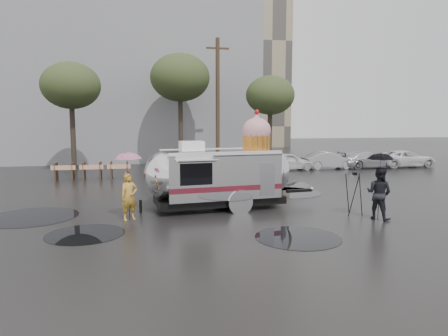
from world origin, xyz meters
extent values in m
plane|color=black|center=(0.00, 0.00, 0.00)|extent=(120.00, 120.00, 0.00)
cylinder|color=black|center=(4.20, 5.88, 0.01)|extent=(3.24, 3.24, 0.01)
cylinder|color=black|center=(-0.70, 4.16, 0.01)|extent=(2.17, 2.17, 0.01)
cylinder|color=black|center=(-4.41, -1.64, 0.01)|extent=(2.29, 2.29, 0.01)
cylinder|color=black|center=(1.61, -3.21, 0.01)|extent=(2.46, 2.46, 0.01)
cylinder|color=black|center=(3.89, 3.71, 0.01)|extent=(3.07, 3.07, 0.01)
cylinder|color=black|center=(-6.55, 0.98, 0.01)|extent=(3.15, 3.15, 0.01)
cube|color=slate|center=(-4.00, 24.00, 6.50)|extent=(22.00, 12.00, 13.00)
cylinder|color=#473323|center=(2.50, 14.00, 4.50)|extent=(0.28, 0.28, 9.00)
cube|color=#473323|center=(2.50, 14.00, 8.30)|extent=(1.60, 0.12, 0.12)
cylinder|color=#382D26|center=(-7.00, 13.00, 2.93)|extent=(0.32, 0.32, 5.85)
ellipsoid|color=#2D3B1D|center=(-7.00, 13.00, 5.52)|extent=(3.64, 3.64, 2.86)
cylinder|color=#382D26|center=(0.00, 15.00, 3.38)|extent=(0.32, 0.32, 6.75)
ellipsoid|color=#2D3B1D|center=(0.00, 15.00, 6.38)|extent=(4.20, 4.20, 3.30)
cylinder|color=#382D26|center=(6.00, 13.00, 2.70)|extent=(0.32, 0.32, 5.40)
ellipsoid|color=#2D3B1D|center=(6.00, 13.00, 5.10)|extent=(3.36, 3.36, 2.64)
cube|color=#473323|center=(-7.50, 10.00, 0.50)|extent=(0.08, 0.80, 1.00)
cube|color=#473323|center=(-6.60, 10.00, 0.50)|extent=(0.08, 0.80, 1.00)
cube|color=#E5590C|center=(-7.05, 9.62, 0.75)|extent=(1.30, 0.04, 0.25)
cube|color=#473323|center=(-6.00, 10.00, 0.50)|extent=(0.08, 0.80, 1.00)
cube|color=#473323|center=(-5.10, 10.00, 0.50)|extent=(0.08, 0.80, 1.00)
cube|color=#E5590C|center=(-5.55, 9.62, 0.75)|extent=(1.30, 0.04, 0.25)
cube|color=#473323|center=(-4.50, 10.00, 0.50)|extent=(0.08, 0.80, 1.00)
cube|color=#473323|center=(-3.60, 10.00, 0.50)|extent=(0.08, 0.80, 1.00)
cube|color=#E5590C|center=(-4.05, 9.62, 0.75)|extent=(1.30, 0.04, 0.25)
imported|color=silver|center=(7.00, 12.00, 0.70)|extent=(4.00, 1.80, 1.40)
imported|color=#B2B2B7|center=(10.00, 12.00, 0.70)|extent=(4.00, 1.80, 1.40)
imported|color=#B2B2B7|center=(13.00, 12.00, 0.72)|extent=(4.20, 1.80, 1.44)
imported|color=silver|center=(16.00, 12.00, 0.75)|extent=(4.40, 1.90, 1.50)
cube|color=silver|center=(0.14, 1.16, 1.34)|extent=(4.42, 2.64, 1.72)
ellipsoid|color=silver|center=(2.24, 1.38, 1.34)|extent=(1.66, 2.34, 1.72)
ellipsoid|color=silver|center=(-1.96, 0.94, 1.34)|extent=(1.66, 2.34, 1.72)
cube|color=black|center=(0.14, 1.16, 0.34)|extent=(4.97, 2.41, 0.29)
cylinder|color=black|center=(0.72, 0.23, 0.34)|extent=(0.69, 0.28, 0.67)
cylinder|color=black|center=(0.51, 2.19, 0.34)|extent=(0.69, 0.28, 0.67)
cylinder|color=silver|center=(0.74, 0.10, 0.38)|extent=(0.92, 0.19, 0.92)
cube|color=black|center=(3.57, 1.53, 0.48)|extent=(1.16, 0.24, 0.11)
sphere|color=silver|center=(4.14, 1.59, 0.53)|extent=(0.17, 0.17, 0.15)
cylinder|color=black|center=(-2.81, 0.85, 0.24)|extent=(0.11, 0.11, 0.48)
cube|color=#53131D|center=(0.26, 0.07, 0.91)|extent=(4.20, 0.48, 0.19)
cube|color=#53131D|center=(0.03, 2.25, 0.91)|extent=(4.20, 0.48, 0.19)
cube|color=black|center=(-0.88, -0.07, 1.49)|extent=(1.15, 0.15, 0.77)
cube|color=#ADA8A0|center=(-0.86, -0.29, 1.96)|extent=(1.38, 0.62, 0.14)
cube|color=silver|center=(1.78, 0.22, 1.20)|extent=(0.57, 0.09, 1.25)
cube|color=white|center=(-0.91, 1.05, 2.40)|extent=(0.92, 0.71, 0.36)
cylinder|color=orange|center=(1.67, 1.32, 2.49)|extent=(1.10, 1.10, 0.57)
ellipsoid|color=pink|center=(1.67, 1.32, 2.95)|extent=(1.22, 1.22, 1.00)
cone|color=pink|center=(1.67, 1.32, 3.45)|extent=(0.53, 0.53, 0.38)
sphere|color=red|center=(1.67, 1.32, 3.66)|extent=(0.21, 0.21, 0.19)
imported|color=gold|center=(-3.17, -0.12, 0.79)|extent=(0.68, 0.58, 1.59)
imported|color=#FCA0C6|center=(-3.17, -0.12, 1.94)|extent=(1.13, 1.13, 0.77)
cylinder|color=black|center=(-3.17, -0.12, 0.83)|extent=(0.02, 0.02, 1.65)
imported|color=black|center=(5.11, -1.69, 0.89)|extent=(0.87, 0.97, 1.77)
imported|color=black|center=(5.11, -1.69, 1.92)|extent=(1.07, 1.07, 0.73)
cylinder|color=black|center=(5.11, -1.69, 0.83)|extent=(0.02, 0.02, 1.65)
cylinder|color=black|center=(4.86, -0.96, 0.73)|extent=(0.03, 0.34, 1.47)
cylinder|color=black|center=(4.48, -0.74, 0.73)|extent=(0.30, 0.19, 1.48)
cylinder|color=black|center=(4.47, -1.19, 0.73)|extent=(0.30, 0.19, 1.48)
cube|color=black|center=(4.60, -0.96, 1.48)|extent=(0.13, 0.10, 0.10)
camera|label=1|loc=(-2.68, -13.67, 3.30)|focal=32.00mm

